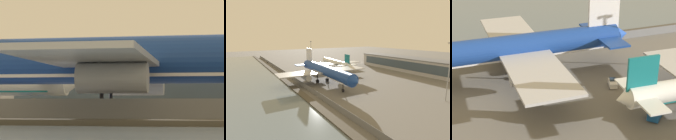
% 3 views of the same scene
% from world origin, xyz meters
% --- Properties ---
extents(ground_plane, '(500.00, 500.00, 0.00)m').
position_xyz_m(ground_plane, '(0.00, 0.00, 0.00)').
color(ground_plane, '#66635E').
extents(shoreline_seawall, '(320.00, 3.00, 0.50)m').
position_xyz_m(shoreline_seawall, '(0.00, -20.50, 0.25)').
color(shoreline_seawall, '#474238').
rests_on(shoreline_seawall, ground).
extents(perimeter_fence, '(280.00, 0.10, 2.32)m').
position_xyz_m(perimeter_fence, '(0.00, -16.00, 1.16)').
color(perimeter_fence, slate).
rests_on(perimeter_fence, ground).
extents(cargo_jet_blue, '(57.72, 48.93, 17.60)m').
position_xyz_m(cargo_jet_blue, '(4.72, -3.25, 6.72)').
color(cargo_jet_blue, '#193D93').
rests_on(cargo_jet_blue, ground).
extents(baggage_tug, '(2.53, 3.54, 1.80)m').
position_xyz_m(baggage_tug, '(-13.58, 9.16, 0.81)').
color(baggage_tug, white).
rests_on(baggage_tug, ground).
extents(ops_van, '(5.27, 5.04, 2.48)m').
position_xyz_m(ops_van, '(-15.69, 22.72, 1.28)').
color(ops_van, '#19519E').
rests_on(ops_van, ground).
extents(terminal_building, '(91.40, 16.48, 9.94)m').
position_xyz_m(terminal_building, '(10.39, 64.98, 4.98)').
color(terminal_building, '#B2B2B7').
rests_on(terminal_building, ground).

